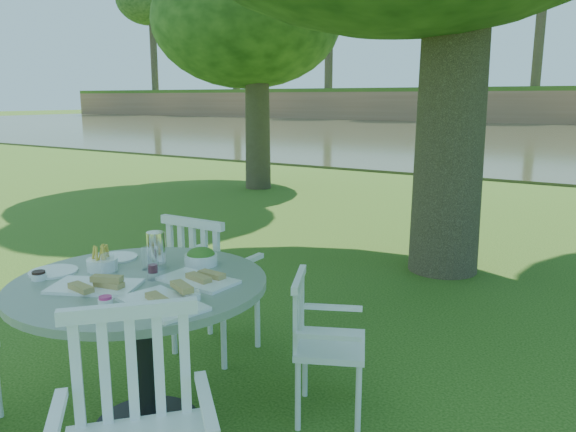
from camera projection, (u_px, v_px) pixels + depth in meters
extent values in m
plane|color=#20420D|center=(274.00, 326.00, 4.40)|extent=(140.00, 140.00, 0.00)
cylinder|color=black|center=(148.00, 426.00, 3.03)|extent=(0.56, 0.56, 0.04)
cylinder|color=black|center=(144.00, 357.00, 2.95)|extent=(0.12, 0.12, 0.76)
cylinder|color=gray|center=(140.00, 284.00, 2.87)|extent=(1.30, 1.30, 0.04)
cylinder|color=white|center=(358.00, 400.00, 2.95)|extent=(0.03, 0.03, 0.40)
cylinder|color=white|center=(359.00, 368.00, 3.29)|extent=(0.03, 0.03, 0.40)
cylinder|color=white|center=(298.00, 396.00, 2.99)|extent=(0.03, 0.03, 0.40)
cylinder|color=white|center=(305.00, 365.00, 3.33)|extent=(0.03, 0.03, 0.40)
cube|color=white|center=(331.00, 345.00, 3.10)|extent=(0.51, 0.53, 0.04)
cube|color=white|center=(299.00, 312.00, 3.08)|extent=(0.20, 0.39, 0.41)
cylinder|color=white|center=(257.00, 314.00, 3.99)|extent=(0.04, 0.04, 0.49)
cylinder|color=white|center=(209.00, 303.00, 4.21)|extent=(0.04, 0.04, 0.49)
cylinder|color=white|center=(224.00, 334.00, 3.66)|extent=(0.04, 0.04, 0.49)
cylinder|color=white|center=(174.00, 320.00, 3.89)|extent=(0.04, 0.04, 0.49)
cube|color=white|center=(215.00, 281.00, 3.88)|extent=(0.51, 0.47, 0.04)
cube|color=white|center=(193.00, 257.00, 3.65)|extent=(0.50, 0.05, 0.50)
cube|color=white|center=(132.00, 369.00, 2.13)|extent=(0.38, 0.40, 0.51)
cube|color=white|center=(95.00, 286.00, 2.75)|extent=(0.48, 0.40, 0.02)
cube|color=white|center=(162.00, 303.00, 2.52)|extent=(0.46, 0.33, 0.02)
cube|color=white|center=(198.00, 280.00, 2.84)|extent=(0.40, 0.24, 0.02)
cylinder|color=white|center=(53.00, 272.00, 2.99)|extent=(0.25, 0.25, 0.01)
cylinder|color=white|center=(116.00, 258.00, 3.25)|extent=(0.24, 0.24, 0.01)
cylinder|color=white|center=(102.00, 264.00, 3.03)|extent=(0.16, 0.16, 0.06)
cylinder|color=white|center=(201.00, 260.00, 3.12)|extent=(0.18, 0.18, 0.06)
cylinder|color=silver|center=(156.00, 250.00, 3.04)|extent=(0.10, 0.10, 0.20)
cylinder|color=white|center=(153.00, 264.00, 2.85)|extent=(0.06, 0.06, 0.17)
cylinder|color=white|center=(148.00, 259.00, 3.03)|extent=(0.07, 0.07, 0.12)
cylinder|color=white|center=(108.00, 265.00, 2.92)|extent=(0.07, 0.07, 0.12)
cylinder|color=white|center=(106.00, 302.00, 2.52)|extent=(0.07, 0.07, 0.03)
cylinder|color=white|center=(182.00, 311.00, 2.40)|extent=(0.07, 0.07, 0.03)
cylinder|color=white|center=(193.00, 296.00, 2.59)|extent=(0.07, 0.07, 0.03)
cylinder|color=white|center=(39.00, 277.00, 2.87)|extent=(0.08, 0.08, 0.03)
ellipsoid|color=#1A3811|center=(256.00, 18.00, 10.50)|extent=(3.43, 3.43, 2.40)
cylinder|color=black|center=(168.00, 28.00, 57.01)|extent=(0.70, 0.70, 13.00)
cylinder|color=black|center=(238.00, 22.00, 52.30)|extent=(0.70, 0.70, 13.00)
cylinder|color=black|center=(323.00, 14.00, 47.59)|extent=(0.70, 0.70, 13.00)
cylinder|color=black|center=(426.00, 5.00, 42.88)|extent=(0.70, 0.70, 13.00)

